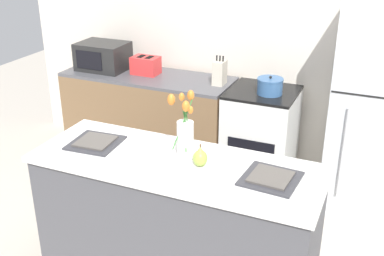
% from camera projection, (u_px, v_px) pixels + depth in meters
% --- Properties ---
extents(back_wall, '(5.20, 0.08, 2.70)m').
position_uv_depth(back_wall, '(267.00, 31.00, 4.44)').
color(back_wall, silver).
rests_on(back_wall, ground_plane).
extents(kitchen_island, '(1.80, 0.66, 0.96)m').
position_uv_depth(kitchen_island, '(177.00, 227.00, 3.12)').
color(kitchen_island, '#4C4C51').
rests_on(kitchen_island, ground_plane).
extents(back_counter, '(1.68, 0.60, 0.91)m').
position_uv_depth(back_counter, '(149.00, 118.00, 4.85)').
color(back_counter, brown).
rests_on(back_counter, ground_plane).
extents(stove_range, '(0.60, 0.61, 0.91)m').
position_uv_depth(stove_range, '(260.00, 137.00, 4.43)').
color(stove_range, silver).
rests_on(stove_range, ground_plane).
extents(refrigerator, '(0.68, 0.67, 1.77)m').
position_uv_depth(refrigerator, '(376.00, 109.00, 3.91)').
color(refrigerator, silver).
rests_on(refrigerator, ground_plane).
extents(flower_vase, '(0.13, 0.17, 0.43)m').
position_uv_depth(flower_vase, '(185.00, 134.00, 2.90)').
color(flower_vase, silver).
rests_on(flower_vase, kitchen_island).
extents(pear_figurine, '(0.09, 0.09, 0.14)m').
position_uv_depth(pear_figurine, '(200.00, 157.00, 2.85)').
color(pear_figurine, '#9EBC47').
rests_on(pear_figurine, kitchen_island).
extents(plate_setting_left, '(0.33, 0.33, 0.02)m').
position_uv_depth(plate_setting_left, '(95.00, 142.00, 3.14)').
color(plate_setting_left, '#333338').
rests_on(plate_setting_left, kitchen_island).
extents(plate_setting_right, '(0.33, 0.33, 0.02)m').
position_uv_depth(plate_setting_right, '(271.00, 178.00, 2.72)').
color(plate_setting_right, '#333338').
rests_on(plate_setting_right, kitchen_island).
extents(toaster, '(0.28, 0.18, 0.17)m').
position_uv_depth(toaster, '(146.00, 65.00, 4.67)').
color(toaster, red).
rests_on(toaster, back_counter).
extents(cooking_pot, '(0.23, 0.23, 0.16)m').
position_uv_depth(cooking_pot, '(270.00, 86.00, 4.15)').
color(cooking_pot, '#386093').
rests_on(cooking_pot, stove_range).
extents(microwave, '(0.48, 0.37, 0.27)m').
position_uv_depth(microwave, '(103.00, 56.00, 4.80)').
color(microwave, black).
rests_on(microwave, back_counter).
extents(knife_block, '(0.10, 0.14, 0.27)m').
position_uv_depth(knife_block, '(220.00, 73.00, 4.37)').
color(knife_block, beige).
rests_on(knife_block, back_counter).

